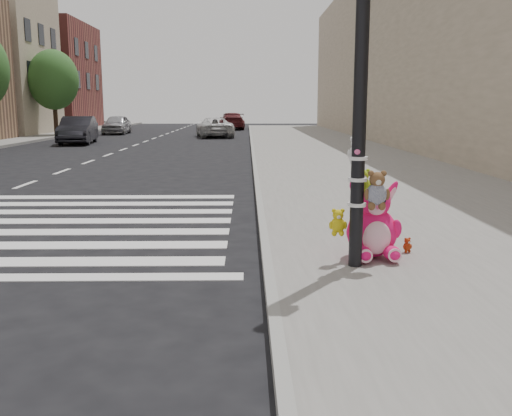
{
  "coord_description": "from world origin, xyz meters",
  "views": [
    {
      "loc": [
        1.3,
        -4.84,
        2.05
      ],
      "look_at": [
        1.41,
        2.36,
        0.75
      ],
      "focal_mm": 40.0,
      "sensor_mm": 36.0,
      "label": 1
    }
  ],
  "objects_px": {
    "pink_bunny": "(373,226)",
    "red_teddy": "(407,245)",
    "car_dark_far": "(78,130)",
    "car_white_near": "(214,127)",
    "signal_pole": "(362,128)"
  },
  "relations": [
    {
      "from": "signal_pole",
      "to": "car_dark_far",
      "type": "height_order",
      "value": "signal_pole"
    },
    {
      "from": "red_teddy",
      "to": "car_white_near",
      "type": "xyz_separation_m",
      "value": [
        -4.2,
        30.0,
        0.39
      ]
    },
    {
      "from": "pink_bunny",
      "to": "car_white_near",
      "type": "bearing_deg",
      "value": 93.32
    },
    {
      "from": "pink_bunny",
      "to": "red_teddy",
      "type": "height_order",
      "value": "pink_bunny"
    },
    {
      "from": "signal_pole",
      "to": "red_teddy",
      "type": "relative_size",
      "value": 19.72
    },
    {
      "from": "signal_pole",
      "to": "car_white_near",
      "type": "bearing_deg",
      "value": 96.4
    },
    {
      "from": "car_dark_far",
      "to": "car_white_near",
      "type": "height_order",
      "value": "car_dark_far"
    },
    {
      "from": "pink_bunny",
      "to": "red_teddy",
      "type": "bearing_deg",
      "value": 20.47
    },
    {
      "from": "signal_pole",
      "to": "car_dark_far",
      "type": "bearing_deg",
      "value": 113.21
    },
    {
      "from": "pink_bunny",
      "to": "car_white_near",
      "type": "height_order",
      "value": "car_white_near"
    },
    {
      "from": "signal_pole",
      "to": "car_white_near",
      "type": "distance_m",
      "value": 30.81
    },
    {
      "from": "pink_bunny",
      "to": "car_white_near",
      "type": "distance_m",
      "value": 30.45
    },
    {
      "from": "car_dark_far",
      "to": "red_teddy",
      "type": "bearing_deg",
      "value": -71.55
    },
    {
      "from": "car_white_near",
      "to": "car_dark_far",
      "type": "bearing_deg",
      "value": 33.3
    },
    {
      "from": "pink_bunny",
      "to": "signal_pole",
      "type": "bearing_deg",
      "value": -128.38
    }
  ]
}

